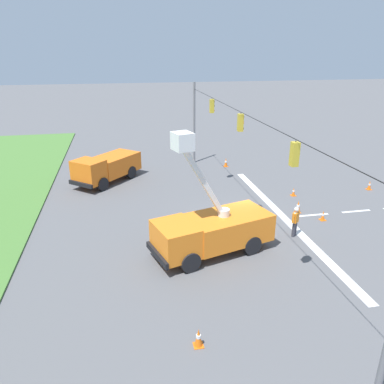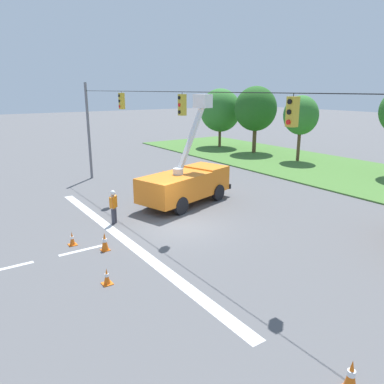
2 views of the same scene
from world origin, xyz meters
name	(u,v)px [view 1 (image 1 of 2)]	position (x,y,z in m)	size (l,w,h in m)	color
ground_plane	(237,222)	(0.00, 0.00, 0.00)	(200.00, 200.00, 0.00)	#565659
lane_markings	(306,216)	(0.00, -4.57, 0.00)	(17.60, 15.25, 0.01)	silver
signal_gantry	(240,151)	(0.02, 0.00, 4.43)	(26.20, 0.33, 7.20)	slate
utility_truck_bucket_lift	(212,229)	(-3.23, 2.39, 1.34)	(4.07, 6.63, 6.43)	orange
utility_truck_support_near	(106,167)	(8.99, 7.81, 1.22)	(5.85, 5.55, 2.21)	orange
road_worker	(295,220)	(-2.39, -2.60, 1.00)	(0.46, 0.52, 1.77)	#383842
traffic_cone_foreground_left	(323,216)	(-0.80, -5.26, 0.30)	(0.36, 0.36, 0.62)	orange
traffic_cone_foreground_right	(226,162)	(11.14, -2.51, 0.40)	(0.36, 0.36, 0.80)	orange
traffic_cone_mid_left	(294,192)	(3.36, -5.30, 0.29)	(0.36, 0.36, 0.61)	orange
traffic_cone_mid_right	(198,338)	(-9.50, 4.42, 0.36)	(0.36, 0.36, 0.73)	orange
traffic_cone_near_bucket	(298,207)	(0.56, -4.27, 0.41)	(0.36, 0.36, 0.82)	orange
traffic_cone_lane_edge_a	(369,185)	(3.43, -11.41, 0.35)	(0.36, 0.36, 0.70)	orange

